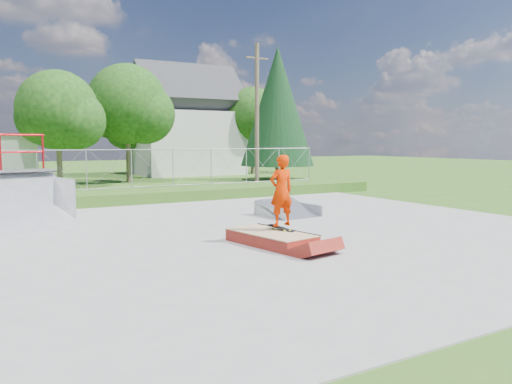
% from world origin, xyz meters
% --- Properties ---
extents(ground, '(120.00, 120.00, 0.00)m').
position_xyz_m(ground, '(0.00, 0.00, 0.00)').
color(ground, '#2F631C').
rests_on(ground, ground).
extents(concrete_pad, '(20.00, 16.00, 0.04)m').
position_xyz_m(concrete_pad, '(0.00, 0.00, 0.02)').
color(concrete_pad, gray).
rests_on(concrete_pad, ground).
extents(grass_berm, '(24.00, 3.00, 0.50)m').
position_xyz_m(grass_berm, '(0.00, 9.50, 0.25)').
color(grass_berm, '#2F631C').
rests_on(grass_berm, ground).
extents(grind_box, '(1.56, 2.54, 0.35)m').
position_xyz_m(grind_box, '(0.15, -1.48, 0.18)').
color(grind_box, maroon).
rests_on(grind_box, concrete_pad).
extents(quarter_pipe, '(3.44, 3.13, 2.88)m').
position_xyz_m(quarter_pipe, '(-5.26, 4.30, 1.44)').
color(quarter_pipe, '#96999D').
rests_on(quarter_pipe, concrete_pad).
extents(flat_bank_ramp, '(1.91, 2.01, 0.52)m').
position_xyz_m(flat_bank_ramp, '(3.28, 2.42, 0.26)').
color(flat_bank_ramp, '#96999D').
rests_on(flat_bank_ramp, concrete_pad).
extents(skateboard, '(0.51, 0.82, 0.13)m').
position_xyz_m(skateboard, '(0.52, -1.39, 0.40)').
color(skateboard, black).
rests_on(skateboard, grind_box).
extents(skater, '(0.67, 0.44, 1.84)m').
position_xyz_m(skater, '(0.52, -1.39, 1.32)').
color(skater, red).
rests_on(skater, grind_box).
extents(chain_link_fence, '(20.00, 0.06, 1.80)m').
position_xyz_m(chain_link_fence, '(0.00, 10.50, 1.40)').
color(chain_link_fence, '#9DA0A5').
rests_on(chain_link_fence, grass_berm).
extents(gable_house, '(8.40, 6.08, 8.94)m').
position_xyz_m(gable_house, '(9.00, 26.00, 3.84)').
color(gable_house, beige).
rests_on(gable_house, ground).
extents(utility_pole, '(0.24, 0.24, 8.00)m').
position_xyz_m(utility_pole, '(7.50, 12.00, 4.00)').
color(utility_pole, brown).
rests_on(utility_pole, ground).
extents(tree_left_near, '(4.76, 4.48, 6.65)m').
position_xyz_m(tree_left_near, '(-1.75, 17.83, 4.24)').
color(tree_left_near, brown).
rests_on(tree_left_near, ground).
extents(tree_center, '(5.44, 5.12, 7.60)m').
position_xyz_m(tree_center, '(2.78, 19.81, 4.85)').
color(tree_center, brown).
rests_on(tree_center, ground).
extents(tree_right_far, '(5.10, 4.80, 7.12)m').
position_xyz_m(tree_right_far, '(14.27, 23.82, 4.54)').
color(tree_right_far, brown).
rests_on(tree_right_far, ground).
extents(tree_back_mid, '(4.08, 3.84, 5.70)m').
position_xyz_m(tree_back_mid, '(5.21, 27.86, 3.63)').
color(tree_back_mid, brown).
rests_on(tree_back_mid, ground).
extents(conifer_tree, '(5.04, 5.04, 9.10)m').
position_xyz_m(conifer_tree, '(12.00, 17.00, 5.05)').
color(conifer_tree, brown).
rests_on(conifer_tree, ground).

